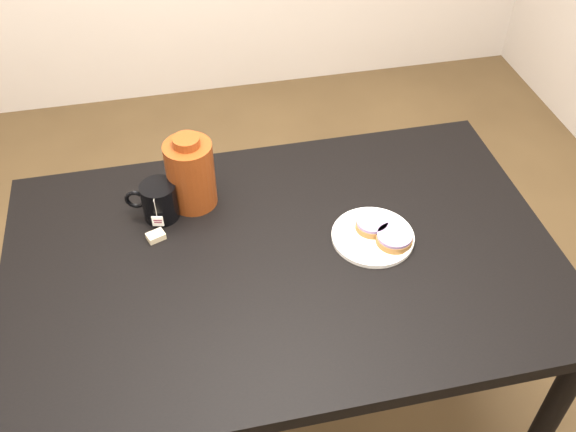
{
  "coord_description": "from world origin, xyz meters",
  "views": [
    {
      "loc": [
        -0.22,
        -1.09,
        1.94
      ],
      "look_at": [
        0.03,
        0.07,
        0.81
      ],
      "focal_mm": 40.0,
      "sensor_mm": 36.0,
      "label": 1
    }
  ],
  "objects": [
    {
      "name": "teabag_pouch",
      "position": [
        -0.31,
        0.13,
        0.76
      ],
      "size": [
        0.05,
        0.05,
        0.02
      ],
      "primitive_type": "cube",
      "rotation": [
        0.0,
        0.0,
        0.36
      ],
      "color": "#C6B793",
      "rests_on": "table"
    },
    {
      "name": "ground_plane",
      "position": [
        0.0,
        0.0,
        0.0
      ],
      "size": [
        4.0,
        4.0,
        0.0
      ],
      "primitive_type": "plane",
      "color": "brown"
    },
    {
      "name": "mug",
      "position": [
        -0.29,
        0.21,
        0.8
      ],
      "size": [
        0.15,
        0.11,
        0.11
      ],
      "rotation": [
        0.0,
        0.0,
        -0.23
      ],
      "color": "black",
      "rests_on": "table"
    },
    {
      "name": "plate",
      "position": [
        0.24,
        0.01,
        0.76
      ],
      "size": [
        0.21,
        0.21,
        0.02
      ],
      "color": "white",
      "rests_on": "table"
    },
    {
      "name": "bagel_package",
      "position": [
        -0.2,
        0.25,
        0.85
      ],
      "size": [
        0.16,
        0.16,
        0.22
      ],
      "rotation": [
        0.0,
        0.0,
        -0.24
      ],
      "color": "#581F0B",
      "rests_on": "table"
    },
    {
      "name": "bagel_front",
      "position": [
        0.29,
        -0.03,
        0.77
      ],
      "size": [
        0.1,
        0.1,
        0.03
      ],
      "color": "brown",
      "rests_on": "plate"
    },
    {
      "name": "bagel_back",
      "position": [
        0.24,
        0.03,
        0.77
      ],
      "size": [
        0.11,
        0.11,
        0.03
      ],
      "color": "brown",
      "rests_on": "plate"
    },
    {
      "name": "table",
      "position": [
        0.0,
        0.0,
        0.67
      ],
      "size": [
        1.4,
        0.9,
        0.75
      ],
      "color": "black",
      "rests_on": "ground_plane"
    }
  ]
}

